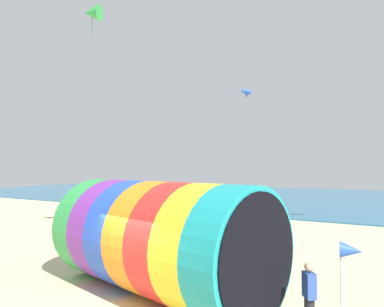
{
  "coord_description": "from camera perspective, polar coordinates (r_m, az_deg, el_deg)",
  "views": [
    {
      "loc": [
        6.22,
        -6.38,
        3.83
      ],
      "look_at": [
        -0.09,
        4.2,
        4.37
      ],
      "focal_mm": 32.0,
      "sensor_mm": 36.0,
      "label": 1
    }
  ],
  "objects": [
    {
      "name": "sea",
      "position": [
        46.22,
        23.18,
        -6.97
      ],
      "size": [
        120.0,
        40.0,
        0.1
      ],
      "primitive_type": "cube",
      "color": "#236084",
      "rests_on": "ground"
    },
    {
      "name": "giant_inflatable_tube",
      "position": [
        10.83,
        -5.49,
        -13.75
      ],
      "size": [
        7.77,
        4.89,
        3.43
      ],
      "color": "green",
      "rests_on": "ground"
    },
    {
      "name": "kite_handler",
      "position": [
        9.15,
        18.96,
        -21.63
      ],
      "size": [
        0.39,
        0.42,
        1.61
      ],
      "color": "black",
      "rests_on": "ground"
    },
    {
      "name": "kite_green_delta",
      "position": [
        19.99,
        -16.32,
        21.56
      ],
      "size": [
        1.14,
        1.11,
        1.61
      ],
      "color": "green"
    },
    {
      "name": "kite_blue_parafoil",
      "position": [
        25.12,
        9.06,
        10.14
      ],
      "size": [
        0.67,
        1.19,
        0.6
      ],
      "color": "blue"
    },
    {
      "name": "beach_flag",
      "position": [
        8.53,
        24.93,
        -14.98
      ],
      "size": [
        0.47,
        0.36,
        2.21
      ],
      "color": "silver",
      "rests_on": "ground"
    }
  ]
}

